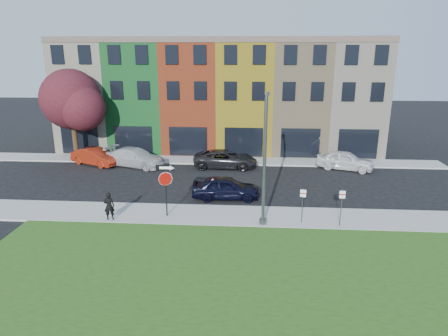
# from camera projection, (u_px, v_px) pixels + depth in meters

# --- Properties ---
(ground) EXTENTS (120.00, 120.00, 0.00)m
(ground) POSITION_uv_depth(u_px,v_px,m) (236.00, 241.00, 20.55)
(ground) COLOR black
(ground) RESTS_ON ground
(sidewalk_near) EXTENTS (40.00, 3.00, 0.12)m
(sidewalk_near) POSITION_uv_depth(u_px,v_px,m) (273.00, 217.00, 23.26)
(sidewalk_near) COLOR #999690
(sidewalk_near) RESTS_ON ground
(sidewalk_far) EXTENTS (40.00, 2.40, 0.12)m
(sidewalk_far) POSITION_uv_depth(u_px,v_px,m) (209.00, 160.00, 35.06)
(sidewalk_far) COLOR #999690
(sidewalk_far) RESTS_ON ground
(rowhouse_block) EXTENTS (30.00, 10.12, 10.00)m
(rowhouse_block) POSITION_uv_depth(u_px,v_px,m) (220.00, 96.00, 39.53)
(rowhouse_block) COLOR beige
(rowhouse_block) RESTS_ON ground
(stop_sign) EXTENTS (1.05, 0.10, 3.09)m
(stop_sign) POSITION_uv_depth(u_px,v_px,m) (165.00, 180.00, 22.69)
(stop_sign) COLOR black
(stop_sign) RESTS_ON sidewalk_near
(man) EXTENTS (0.75, 0.62, 1.62)m
(man) POSITION_uv_depth(u_px,v_px,m) (109.00, 206.00, 22.59)
(man) COLOR black
(man) RESTS_ON sidewalk_near
(sedan_near) EXTENTS (2.17, 4.56, 1.50)m
(sedan_near) POSITION_uv_depth(u_px,v_px,m) (226.00, 188.00, 26.12)
(sedan_near) COLOR black
(sedan_near) RESTS_ON ground
(parked_car_red) EXTENTS (4.74, 5.49, 1.44)m
(parked_car_red) POSITION_uv_depth(u_px,v_px,m) (95.00, 157.00, 33.80)
(parked_car_red) COLOR maroon
(parked_car_red) RESTS_ON ground
(parked_car_silver) EXTENTS (5.38, 6.58, 1.53)m
(parked_car_silver) POSITION_uv_depth(u_px,v_px,m) (135.00, 157.00, 33.40)
(parked_car_silver) COLOR silver
(parked_car_silver) RESTS_ON ground
(parked_car_dark) EXTENTS (2.65, 5.34, 1.45)m
(parked_car_dark) POSITION_uv_depth(u_px,v_px,m) (225.00, 159.00, 33.02)
(parked_car_dark) COLOR black
(parked_car_dark) RESTS_ON ground
(parked_car_white) EXTENTS (4.59, 5.62, 1.54)m
(parked_car_white) POSITION_uv_depth(u_px,v_px,m) (345.00, 160.00, 32.49)
(parked_car_white) COLOR silver
(parked_car_white) RESTS_ON ground
(street_lamp) EXTENTS (0.50, 2.58, 7.12)m
(street_lamp) POSITION_uv_depth(u_px,v_px,m) (265.00, 161.00, 21.45)
(street_lamp) COLOR #4D5053
(street_lamp) RESTS_ON sidewalk_near
(parking_sign_a) EXTENTS (0.32, 0.11, 2.02)m
(parking_sign_a) POSITION_uv_depth(u_px,v_px,m) (303.00, 201.00, 22.06)
(parking_sign_a) COLOR #4D5053
(parking_sign_a) RESTS_ON sidewalk_near
(parking_sign_b) EXTENTS (0.32, 0.08, 2.16)m
(parking_sign_b) POSITION_uv_depth(u_px,v_px,m) (342.00, 203.00, 21.56)
(parking_sign_b) COLOR #4D5053
(parking_sign_b) RESTS_ON sidewalk_near
(tree_purple) EXTENTS (6.10, 5.34, 7.80)m
(tree_purple) POSITION_uv_depth(u_px,v_px,m) (72.00, 101.00, 33.92)
(tree_purple) COLOR black
(tree_purple) RESTS_ON sidewalk_far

